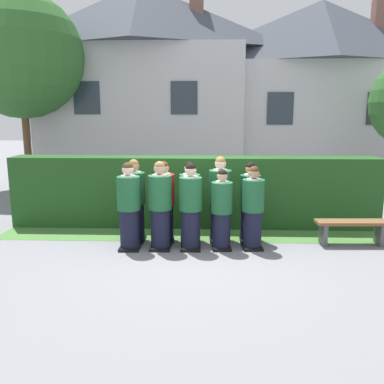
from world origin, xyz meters
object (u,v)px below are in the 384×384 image
Objects in this scene: student_in_red_blazer at (164,203)px; student_rear_row_3 at (220,201)px; student_front_row_4 at (253,210)px; student_rear_row_0 at (135,202)px; student_rear_row_2 at (190,204)px; student_rear_row_4 at (250,204)px; student_front_row_0 at (129,208)px; student_front_row_2 at (191,209)px; student_front_row_1 at (160,208)px; wooden_bench at (352,227)px; student_front_row_3 at (222,211)px.

student_rear_row_3 is at bearing 2.05° from student_in_red_blazer.
student_rear_row_0 is (-2.31, 0.39, 0.04)m from student_front_row_4.
student_rear_row_0 is at bearing -178.31° from student_in_red_blazer.
student_rear_row_2 reaches higher than student_front_row_4.
student_front_row_0 is at bearing -165.98° from student_rear_row_4.
student_front_row_2 is at bearing 2.13° from student_front_row_0.
student_front_row_1 reaches higher than student_rear_row_4.
wooden_bench is at bearing 8.26° from student_front_row_4.
student_rear_row_0 is (0.02, 0.51, -0.00)m from student_front_row_0.
student_front_row_4 reaches higher than wooden_bench.
student_rear_row_0 is 2.30m from student_rear_row_4.
student_rear_row_0 is 1.04× the size of student_rear_row_4.
student_front_row_4 is 2.34m from student_rear_row_0.
student_front_row_4 is (1.17, 0.07, -0.03)m from student_front_row_2.
student_rear_row_0 reaches higher than student_rear_row_4.
student_front_row_3 is at bearing -175.64° from student_front_row_4.
student_front_row_1 is 3.75m from wooden_bench.
student_rear_row_4 is at bearing 17.44° from student_front_row_1.
wooden_bench is (3.71, 0.37, -0.45)m from student_front_row_1.
student_rear_row_3 is (1.72, 0.56, 0.03)m from student_front_row_0.
student_front_row_2 reaches higher than student_front_row_3.
student_front_row_4 is at bearing -88.67° from student_rear_row_4.
student_in_red_blazer is at bearing -177.95° from student_rear_row_3.
student_rear_row_3 is at bearing 3.93° from student_rear_row_2.
student_rear_row_2 is (0.53, 0.49, -0.03)m from student_front_row_1.
student_rear_row_4 is at bearing 1.76° from student_in_red_blazer.
student_front_row_2 is 1.23m from student_rear_row_0.
student_rear_row_2 is 0.60m from student_rear_row_3.
student_front_row_0 is 1.04× the size of student_rear_row_4.
student_front_row_0 is at bearing -177.87° from student_front_row_2.
student_front_row_4 is at bearing 4.36° from student_front_row_3.
student_front_row_0 is 1.17× the size of wooden_bench.
student_front_row_1 reaches higher than student_front_row_0.
student_front_row_0 is 1.01× the size of student_front_row_2.
student_rear_row_2 is at bearing 0.83° from student_rear_row_0.
student_front_row_2 is at bearing -22.22° from student_rear_row_0.
student_front_row_2 is at bearing -176.34° from student_front_row_4.
student_front_row_4 is 0.76m from student_rear_row_3.
student_front_row_4 is at bearing -9.60° from student_rear_row_0.
student_front_row_2 is 1.04× the size of student_front_row_4.
student_rear_row_3 is (1.11, 0.04, 0.05)m from student_in_red_blazer.
wooden_bench is (3.18, -0.12, -0.42)m from student_rear_row_2.
student_rear_row_0 reaches higher than student_in_red_blazer.
student_front_row_0 is 1.81m from student_rear_row_3.
student_rear_row_0 is at bearing 88.05° from student_front_row_0.
student_rear_row_0 is at bearing 140.07° from student_front_row_1.
wooden_bench is at bearing -1.40° from student_rear_row_0.
student_rear_row_0 is 1.70m from student_rear_row_3.
student_rear_row_0 is (-1.14, 0.46, 0.01)m from student_front_row_2.
student_front_row_0 is at bearing -177.59° from student_front_row_3.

